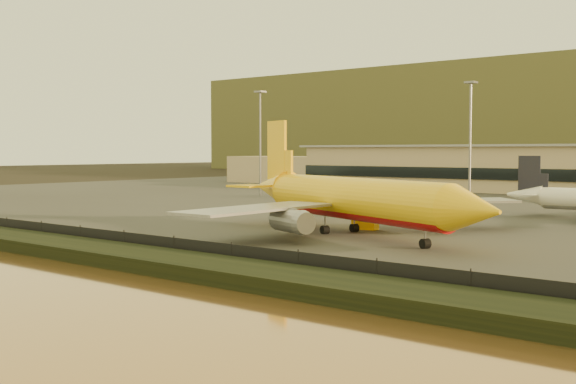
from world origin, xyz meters
The scene contains 8 objects.
ground centered at (0.00, 0.00, 0.00)m, with size 900.00×900.00×0.00m, color black.
embankment centered at (0.00, -17.00, 0.70)m, with size 320.00×7.00×1.40m, color black.
tarmac centered at (0.00, 95.00, 0.10)m, with size 320.00×220.00×0.20m, color #2D2D2D.
perimeter_fence centered at (0.00, -13.00, 1.30)m, with size 300.00×0.05×2.20m, color black.
terminal_building centered at (-14.52, 125.55, 6.25)m, with size 202.00×25.00×12.60m.
dhl_cargo_jet centered at (4.12, 15.46, 4.83)m, with size 49.96×47.31×15.50m.
gse_vehicle_yellow centered at (1.62, 22.45, 1.00)m, with size 3.57×1.61×1.61m, color yellow.
gse_vehicle_white centered at (-11.75, 36.91, 1.09)m, with size 3.97×1.78×1.78m, color white.
Camera 1 is at (56.61, -61.43, 11.11)m, focal length 45.00 mm.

